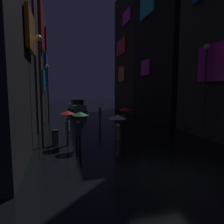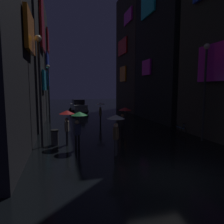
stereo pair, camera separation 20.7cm
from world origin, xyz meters
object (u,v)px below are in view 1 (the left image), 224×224
Objects in this scene: pedestrian_midstreet_centre_green at (80,120)px; pedestrian_midstreet_left_red at (68,118)px; pedestrian_near_crossing_red at (125,114)px; car_distant at (77,106)px; streetlamp_left_far at (48,87)px; trash_bin at (55,137)px; pedestrian_far_right_clear at (117,124)px; bicycle_parked_at_storefront at (180,129)px; streetlamp_right_near at (205,82)px; streetlamp_left_near at (40,80)px; pedestrian_foreground_left_clear at (100,107)px.

pedestrian_midstreet_left_red is (-0.61, 0.94, 0.00)m from pedestrian_midstreet_centre_green.
pedestrian_near_crossing_red is 0.50× the size of car_distant.
trash_bin is (0.70, -8.58, -3.09)m from streetlamp_left_far.
pedestrian_far_right_clear is 3.44m from pedestrian_midstreet_left_red.
streetlamp_right_near is at bearing -78.06° from bicycle_parked_at_storefront.
streetlamp_left_far is (0.00, 8.85, -0.32)m from streetlamp_left_near.
streetlamp_left_near is (-3.72, 2.62, 2.21)m from pedestrian_far_right_clear.
pedestrian_foreground_left_clear is 9.33m from streetlamp_right_near.
pedestrian_midstreet_centre_green is 7.73m from pedestrian_foreground_left_clear.
pedestrian_foreground_left_clear is (3.29, 6.31, 0.00)m from pedestrian_midstreet_left_red.
pedestrian_far_right_clear is at bearing -89.37° from car_distant.
pedestrian_midstreet_left_red reaches higher than trash_bin.
pedestrian_midstreet_left_red is at bearing 122.74° from pedestrian_midstreet_centre_green.
pedestrian_foreground_left_clear is (2.68, 7.26, 0.00)m from pedestrian_midstreet_centre_green.
bicycle_parked_at_storefront is 0.29× the size of streetlamp_right_near.
streetlamp_right_near is at bearing -7.12° from pedestrian_midstreet_left_red.
streetlamp_left_far reaches higher than bicycle_parked_at_storefront.
pedestrian_foreground_left_clear is 2.28× the size of trash_bin.
car_distant is at bearing 77.78° from streetlamp_left_near.
pedestrian_midstreet_left_red is at bearing -97.29° from car_distant.
bicycle_parked_at_storefront is at bearing 3.27° from trash_bin.
streetlamp_right_near reaches higher than pedestrian_far_right_clear.
pedestrian_midstreet_centre_green is 1.17× the size of bicycle_parked_at_storefront.
pedestrian_midstreet_centre_green is 10.23m from streetlamp_left_far.
pedestrian_midstreet_left_red is 7.12m from pedestrian_foreground_left_clear.
streetlamp_right_near reaches higher than pedestrian_foreground_left_clear.
pedestrian_foreground_left_clear reaches higher than car_distant.
pedestrian_midstreet_left_red is 0.50× the size of car_distant.
pedestrian_near_crossing_red is at bearing 65.90° from pedestrian_far_right_clear.
bicycle_parked_at_storefront is at bearing -68.48° from car_distant.
pedestrian_midstreet_centre_green is at bearing -43.39° from trash_bin.
bicycle_parked_at_storefront is 16.61m from car_distant.
pedestrian_midstreet_centre_green is 1.00× the size of pedestrian_midstreet_left_red.
pedestrian_foreground_left_clear is 0.34× the size of streetlamp_right_near.
bicycle_parked_at_storefront is at bearing -48.32° from pedestrian_foreground_left_clear.
trash_bin is at bearing -100.00° from car_distant.
pedestrian_midstreet_centre_green and pedestrian_midstreet_left_red have the same top height.
streetlamp_right_near reaches higher than trash_bin.
pedestrian_foreground_left_clear is (1.00, 8.88, 0.00)m from pedestrian_far_right_clear.
pedestrian_near_crossing_red is 1.17× the size of bicycle_parked_at_storefront.
bicycle_parked_at_storefront is at bearing 13.20° from pedestrian_midstreet_centre_green.
bicycle_parked_at_storefront is at bearing -1.78° from pedestrian_near_crossing_red.
pedestrian_far_right_clear reaches higher than trash_bin.
bicycle_parked_at_storefront is (5.88, 3.39, -1.28)m from pedestrian_far_right_clear.
streetlamp_left_far is at bearing 139.93° from bicycle_parked_at_storefront.
bicycle_parked_at_storefront is at bearing 30.00° from pedestrian_far_right_clear.
streetlamp_left_far is at bearing 99.13° from pedestrian_midstreet_left_red.
trash_bin is at bearing 156.33° from pedestrian_midstreet_left_red.
streetlamp_right_near is (6.49, -17.34, 2.88)m from car_distant.
car_distant reaches higher than bicycle_parked_at_storefront.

